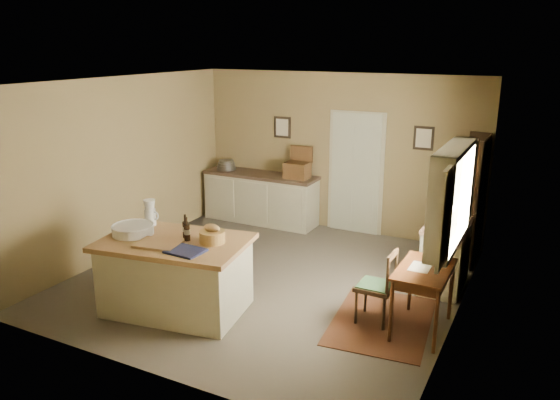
{
  "coord_description": "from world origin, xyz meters",
  "views": [
    {
      "loc": [
        3.32,
        -6.13,
        3.17
      ],
      "look_at": [
        0.14,
        0.08,
        1.15
      ],
      "focal_mm": 35.0,
      "sensor_mm": 36.0,
      "label": 1
    }
  ],
  "objects_px": {
    "sideboard": "(261,196)",
    "desk_chair": "(375,287)",
    "work_island": "(175,273)",
    "writing_desk": "(424,276)",
    "right_cabinet": "(445,255)",
    "shelving_unit": "(474,200)"
  },
  "relations": [
    {
      "from": "sideboard",
      "to": "desk_chair",
      "type": "height_order",
      "value": "sideboard"
    },
    {
      "from": "sideboard",
      "to": "desk_chair",
      "type": "relative_size",
      "value": 2.41
    },
    {
      "from": "work_island",
      "to": "desk_chair",
      "type": "xyz_separation_m",
      "value": [
        2.25,
        0.82,
        -0.04
      ]
    },
    {
      "from": "sideboard",
      "to": "writing_desk",
      "type": "xyz_separation_m",
      "value": [
        3.54,
        -2.62,
        0.19
      ]
    },
    {
      "from": "desk_chair",
      "to": "writing_desk",
      "type": "bearing_deg",
      "value": 5.01
    },
    {
      "from": "work_island",
      "to": "desk_chair",
      "type": "distance_m",
      "value": 2.4
    },
    {
      "from": "work_island",
      "to": "desk_chair",
      "type": "relative_size",
      "value": 2.15
    },
    {
      "from": "writing_desk",
      "to": "desk_chair",
      "type": "height_order",
      "value": "desk_chair"
    },
    {
      "from": "right_cabinet",
      "to": "work_island",
      "type": "bearing_deg",
      "value": -142.28
    },
    {
      "from": "desk_chair",
      "to": "right_cabinet",
      "type": "distance_m",
      "value": 1.44
    },
    {
      "from": "sideboard",
      "to": "writing_desk",
      "type": "relative_size",
      "value": 2.31
    },
    {
      "from": "desk_chair",
      "to": "right_cabinet",
      "type": "height_order",
      "value": "right_cabinet"
    },
    {
      "from": "work_island",
      "to": "right_cabinet",
      "type": "bearing_deg",
      "value": 28.79
    },
    {
      "from": "sideboard",
      "to": "right_cabinet",
      "type": "height_order",
      "value": "sideboard"
    },
    {
      "from": "writing_desk",
      "to": "shelving_unit",
      "type": "relative_size",
      "value": 0.49
    },
    {
      "from": "writing_desk",
      "to": "shelving_unit",
      "type": "bearing_deg",
      "value": 86.46
    },
    {
      "from": "right_cabinet",
      "to": "shelving_unit",
      "type": "relative_size",
      "value": 0.52
    },
    {
      "from": "desk_chair",
      "to": "shelving_unit",
      "type": "xyz_separation_m",
      "value": [
        0.69,
        2.46,
        0.5
      ]
    },
    {
      "from": "writing_desk",
      "to": "desk_chair",
      "type": "distance_m",
      "value": 0.59
    },
    {
      "from": "sideboard",
      "to": "desk_chair",
      "type": "distance_m",
      "value": 4.01
    },
    {
      "from": "sideboard",
      "to": "shelving_unit",
      "type": "distance_m",
      "value": 3.72
    },
    {
      "from": "writing_desk",
      "to": "shelving_unit",
      "type": "xyz_separation_m",
      "value": [
        0.15,
        2.42,
        0.27
      ]
    }
  ]
}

